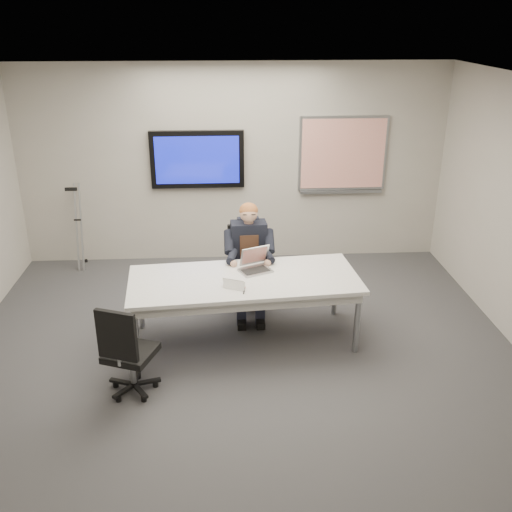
{
  "coord_description": "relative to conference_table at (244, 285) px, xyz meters",
  "views": [
    {
      "loc": [
        -0.15,
        -4.9,
        3.37
      ],
      "look_at": [
        0.19,
        0.73,
        0.97
      ],
      "focal_mm": 40.0,
      "sensor_mm": 36.0,
      "label": 1
    }
  ],
  "objects": [
    {
      "name": "floor",
      "position": [
        -0.05,
        -0.62,
        -0.67
      ],
      "size": [
        6.0,
        6.0,
        0.02
      ],
      "primitive_type": "cube",
      "color": "#39393B",
      "rests_on": "ground"
    },
    {
      "name": "ceiling",
      "position": [
        -0.05,
        -0.62,
        2.13
      ],
      "size": [
        6.0,
        6.0,
        0.02
      ],
      "primitive_type": "cube",
      "color": "white",
      "rests_on": "wall_back"
    },
    {
      "name": "wall_back",
      "position": [
        -0.05,
        2.38,
        0.73
      ],
      "size": [
        6.0,
        0.02,
        2.8
      ],
      "primitive_type": "cube",
      "color": "#AAA59A",
      "rests_on": "ground"
    },
    {
      "name": "wall_front",
      "position": [
        -0.05,
        -3.62,
        0.73
      ],
      "size": [
        6.0,
        0.02,
        2.8
      ],
      "primitive_type": "cube",
      "color": "#AAA59A",
      "rests_on": "ground"
    },
    {
      "name": "conference_table",
      "position": [
        0.0,
        0.0,
        0.0
      ],
      "size": [
        2.54,
        1.23,
        0.76
      ],
      "rotation": [
        0.0,
        0.0,
        0.09
      ],
      "color": "white",
      "rests_on": "ground"
    },
    {
      "name": "tv_display",
      "position": [
        -0.55,
        2.32,
        0.83
      ],
      "size": [
        1.3,
        0.09,
        0.8
      ],
      "color": "black",
      "rests_on": "wall_back"
    },
    {
      "name": "whiteboard",
      "position": [
        1.5,
        2.35,
        0.86
      ],
      "size": [
        1.25,
        0.08,
        1.1
      ],
      "color": "#93969B",
      "rests_on": "wall_back"
    },
    {
      "name": "office_chair_far",
      "position": [
        0.08,
        0.85,
        -0.35
      ],
      "size": [
        0.58,
        0.58,
        1.01
      ],
      "rotation": [
        0.0,
        0.0,
        0.22
      ],
      "color": "black",
      "rests_on": "ground"
    },
    {
      "name": "office_chair_near",
      "position": [
        -1.12,
        -0.92,
        -0.37
      ],
      "size": [
        0.6,
        0.6,
        0.97
      ],
      "rotation": [
        0.0,
        0.0,
        2.78
      ],
      "color": "black",
      "rests_on": "ground"
    },
    {
      "name": "seated_person",
      "position": [
        0.09,
        0.6,
        -0.12
      ],
      "size": [
        0.43,
        0.74,
        1.36
      ],
      "rotation": [
        0.0,
        0.0,
        0.07
      ],
      "color": "#1F2335",
      "rests_on": "office_chair_far"
    },
    {
      "name": "crutch",
      "position": [
        -2.24,
        2.14,
        -0.04
      ],
      "size": [
        0.44,
        0.69,
        1.31
      ],
      "primitive_type": null,
      "rotation": [
        -0.25,
        0.0,
        -0.43
      ],
      "color": "#A5A8AC",
      "rests_on": "ground"
    },
    {
      "name": "laptop",
      "position": [
        0.13,
        0.23,
        0.15
      ],
      "size": [
        0.4,
        0.43,
        0.24
      ],
      "rotation": [
        0.0,
        0.0,
        0.42
      ],
      "color": "#ADADAF",
      "rests_on": "conference_table"
    },
    {
      "name": "name_tent",
      "position": [
        -0.12,
        -0.24,
        0.14
      ],
      "size": [
        0.25,
        0.16,
        0.1
      ],
      "primitive_type": null,
      "rotation": [
        0.0,
        0.0,
        -0.43
      ],
      "color": "white",
      "rests_on": "conference_table"
    },
    {
      "name": "pen",
      "position": [
        -0.01,
        -0.3,
        0.09
      ],
      "size": [
        0.03,
        0.15,
        0.01
      ],
      "primitive_type": "cylinder",
      "rotation": [
        0.0,
        1.57,
        1.44
      ],
      "color": "black",
      "rests_on": "conference_table"
    }
  ]
}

